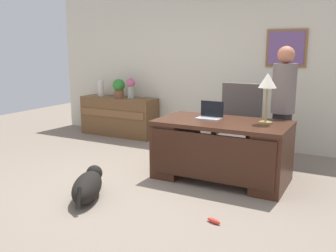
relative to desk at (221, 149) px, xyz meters
name	(u,v)px	position (x,y,z in m)	size (l,w,h in m)	color
ground_plane	(145,188)	(-0.71, -0.75, -0.42)	(12.00, 12.00, 0.00)	gray
back_wall	(221,68)	(-0.70, 1.85, 0.93)	(7.00, 0.16, 2.70)	beige
desk	(221,149)	(0.00, 0.00, 0.00)	(1.69, 0.92, 0.78)	#422316
credenza	(119,116)	(-2.69, 1.50, -0.04)	(1.56, 0.50, 0.76)	brown
armchair	(238,129)	(-0.06, 0.87, 0.09)	(0.60, 0.59, 1.18)	#564C47
person_standing	(283,108)	(0.61, 0.75, 0.48)	(0.32, 0.32, 1.73)	#262323
dog_lying	(88,186)	(-1.12, -1.32, -0.27)	(0.59, 0.83, 0.30)	black
laptop	(210,114)	(-0.21, 0.13, 0.42)	(0.32, 0.22, 0.23)	#B2B5BA
desk_lamp	(268,84)	(0.53, 0.13, 0.85)	(0.22, 0.22, 0.63)	#9E8447
vase_with_flowers	(131,87)	(-2.39, 1.50, 0.55)	(0.17, 0.17, 0.38)	#9BA796
vase_empty	(101,88)	(-3.12, 1.50, 0.49)	(0.12, 0.12, 0.31)	silver
potted_plant	(119,87)	(-2.68, 1.50, 0.53)	(0.24, 0.24, 0.36)	brown
dog_toy_plush	(214,221)	(0.39, -1.22, -0.40)	(0.15, 0.05, 0.05)	#E53F33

